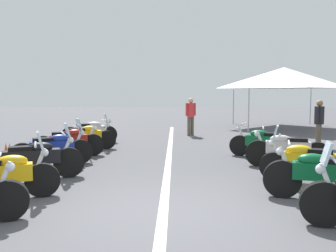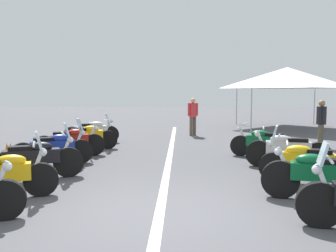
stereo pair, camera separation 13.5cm
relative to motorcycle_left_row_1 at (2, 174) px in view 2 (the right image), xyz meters
name	(u,v)px [view 2 (the right image)]	position (x,y,z in m)	size (l,w,h in m)	color
ground_plane	(159,214)	(-0.68, -2.82, -0.46)	(80.00, 80.00, 0.00)	#4C4C51
lane_centre_stripe	(169,162)	(3.58, -2.82, -0.46)	(19.69, 0.16, 0.01)	beige
motorcycle_left_row_1	(2,174)	(0.00, 0.00, 0.00)	(0.92, 1.89, 1.20)	black
motorcycle_left_row_2	(33,158)	(1.47, 0.05, 0.02)	(1.07, 2.08, 1.22)	black
motorcycle_left_row_3	(54,148)	(3.01, 0.13, 0.01)	(1.10, 1.91, 1.21)	black
motorcycle_left_row_4	(70,141)	(4.29, 0.10, 0.00)	(0.93, 1.99, 1.01)	black
motorcycle_left_row_5	(87,136)	(5.59, -0.05, 0.00)	(0.90, 2.02, 1.20)	black
motorcycle_left_row_6	(92,131)	(7.11, 0.14, 0.00)	(0.83, 1.99, 1.00)	black
motorcycle_right_row_1	(321,175)	(0.10, -5.59, 0.01)	(0.85, 2.01, 1.02)	black
motorcycle_right_row_2	(306,161)	(1.39, -5.77, 0.00)	(0.91, 1.94, 1.19)	black
motorcycle_right_row_3	(287,149)	(2.94, -5.83, 0.01)	(0.81, 2.07, 1.02)	black
motorcycle_right_row_4	(265,142)	(4.36, -5.61, -0.01)	(1.01, 1.99, 0.99)	black
traffic_cone_0	(7,155)	(2.86, 1.29, -0.17)	(0.36, 0.36, 0.61)	orange
traffic_cone_2	(11,155)	(2.87, 1.20, -0.17)	(0.36, 0.36, 0.61)	orange
bystander_0	(193,114)	(9.66, -3.68, 0.50)	(0.33, 0.46, 1.65)	brown
bystander_1	(321,120)	(6.32, -7.93, 0.49)	(0.45, 0.35, 1.63)	brown
event_tent	(287,78)	(13.32, -8.75, 2.19)	(5.07, 5.07, 3.20)	white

